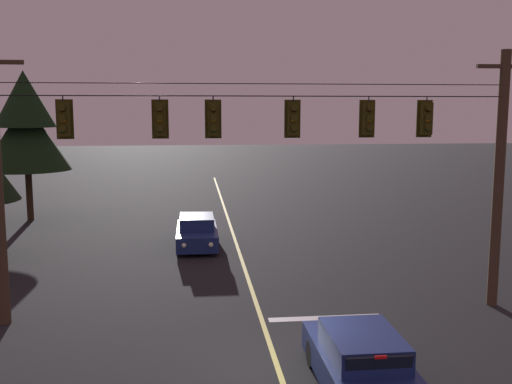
# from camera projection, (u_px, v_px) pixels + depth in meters

# --- Properties ---
(ground_plane) EXTENTS (180.00, 180.00, 0.00)m
(ground_plane) POSITION_uv_depth(u_px,v_px,m) (280.00, 373.00, 13.71)
(ground_plane) COLOR black
(lane_centre_stripe) EXTENTS (0.14, 60.00, 0.01)m
(lane_centre_stripe) POSITION_uv_depth(u_px,v_px,m) (243.00, 262.00, 23.64)
(lane_centre_stripe) COLOR #D1C64C
(lane_centre_stripe) RESTS_ON ground
(stop_bar_paint) EXTENTS (3.40, 0.36, 0.01)m
(stop_bar_paint) POSITION_uv_depth(u_px,v_px,m) (325.00, 318.00, 17.35)
(stop_bar_paint) COLOR silver
(stop_bar_paint) RESTS_ON ground
(signal_span_assembly) EXTENTS (16.69, 0.32, 7.95)m
(signal_span_assembly) POSITION_uv_depth(u_px,v_px,m) (260.00, 179.00, 17.16)
(signal_span_assembly) COLOR #423021
(signal_span_assembly) RESTS_ON ground
(traffic_light_leftmost) EXTENTS (0.48, 0.41, 1.22)m
(traffic_light_leftmost) POSITION_uv_depth(u_px,v_px,m) (64.00, 119.00, 16.30)
(traffic_light_leftmost) COLOR black
(traffic_light_left_inner) EXTENTS (0.48, 0.41, 1.22)m
(traffic_light_left_inner) POSITION_uv_depth(u_px,v_px,m) (160.00, 119.00, 16.59)
(traffic_light_left_inner) COLOR black
(traffic_light_centre) EXTENTS (0.48, 0.41, 1.22)m
(traffic_light_centre) POSITION_uv_depth(u_px,v_px,m) (213.00, 119.00, 16.75)
(traffic_light_centre) COLOR black
(traffic_light_right_inner) EXTENTS (0.48, 0.41, 1.22)m
(traffic_light_right_inner) POSITION_uv_depth(u_px,v_px,m) (293.00, 119.00, 17.00)
(traffic_light_right_inner) COLOR black
(traffic_light_rightmost) EXTENTS (0.48, 0.41, 1.22)m
(traffic_light_rightmost) POSITION_uv_depth(u_px,v_px,m) (368.00, 119.00, 17.25)
(traffic_light_rightmost) COLOR black
(traffic_light_far_right) EXTENTS (0.48, 0.41, 1.22)m
(traffic_light_far_right) POSITION_uv_depth(u_px,v_px,m) (426.00, 119.00, 17.44)
(traffic_light_far_right) COLOR black
(car_waiting_near_lane) EXTENTS (1.80, 4.33, 1.39)m
(car_waiting_near_lane) POSITION_uv_depth(u_px,v_px,m) (361.00, 364.00, 12.73)
(car_waiting_near_lane) COLOR navy
(car_waiting_near_lane) RESTS_ON ground
(car_oncoming_lead) EXTENTS (1.80, 4.42, 1.39)m
(car_oncoming_lead) POSITION_uv_depth(u_px,v_px,m) (197.00, 232.00, 26.38)
(car_oncoming_lead) COLOR navy
(car_oncoming_lead) RESTS_ON ground
(tree_verge_far) EXTENTS (4.74, 4.74, 8.29)m
(tree_verge_far) POSITION_uv_depth(u_px,v_px,m) (26.00, 126.00, 31.95)
(tree_verge_far) COLOR #332316
(tree_verge_far) RESTS_ON ground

